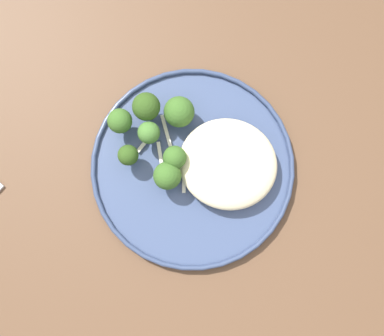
{
  "coord_description": "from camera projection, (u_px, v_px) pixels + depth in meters",
  "views": [
    {
      "loc": [
        0.04,
        -0.09,
        1.39
      ],
      "look_at": [
        0.02,
        -0.0,
        0.76
      ],
      "focal_mm": 42.7,
      "sensor_mm": 36.0,
      "label": 1
    }
  ],
  "objects": [
    {
      "name": "seared_scallop_front_small",
      "position": [
        193.0,
        148.0,
        0.64
      ],
      "size": [
        0.02,
        0.02,
        0.01
      ],
      "color": "beige",
      "rests_on": "dinner_plate"
    },
    {
      "name": "dinner_plate",
      "position": [
        192.0,
        169.0,
        0.65
      ],
      "size": [
        0.29,
        0.29,
        0.02
      ],
      "color": "#38476B",
      "rests_on": "wooden_dining_table"
    },
    {
      "name": "noodle_bed",
      "position": [
        228.0,
        164.0,
        0.63
      ],
      "size": [
        0.14,
        0.13,
        0.04
      ],
      "color": "beige",
      "rests_on": "dinner_plate"
    },
    {
      "name": "broccoli_floret_tall_stalk",
      "position": [
        149.0,
        133.0,
        0.62
      ],
      "size": [
        0.03,
        0.03,
        0.05
      ],
      "color": "#7A994C",
      "rests_on": "dinner_plate"
    },
    {
      "name": "broccoli_floret_rear_charred",
      "position": [
        179.0,
        112.0,
        0.63
      ],
      "size": [
        0.04,
        0.04,
        0.05
      ],
      "color": "#7A994C",
      "rests_on": "dinner_plate"
    },
    {
      "name": "seared_scallop_right_edge",
      "position": [
        245.0,
        152.0,
        0.64
      ],
      "size": [
        0.03,
        0.03,
        0.02
      ],
      "color": "#DBB77A",
      "rests_on": "dinner_plate"
    },
    {
      "name": "broccoli_floret_beside_noodles",
      "position": [
        167.0,
        176.0,
        0.61
      ],
      "size": [
        0.04,
        0.04,
        0.05
      ],
      "color": "#7A994C",
      "rests_on": "dinner_plate"
    },
    {
      "name": "wooden_dining_table",
      "position": [
        183.0,
        172.0,
        0.74
      ],
      "size": [
        1.4,
        1.0,
        0.74
      ],
      "color": "brown",
      "rests_on": "ground"
    },
    {
      "name": "broccoli_floret_right_tilted",
      "position": [
        120.0,
        121.0,
        0.62
      ],
      "size": [
        0.03,
        0.03,
        0.06
      ],
      "color": "#7A994C",
      "rests_on": "dinner_plate"
    },
    {
      "name": "ground",
      "position": [
        187.0,
        200.0,
        1.39
      ],
      "size": [
        6.0,
        6.0,
        0.0
      ],
      "primitive_type": "plane",
      "color": "#665B51"
    },
    {
      "name": "seared_scallop_half_hidden",
      "position": [
        226.0,
        175.0,
        0.64
      ],
      "size": [
        0.03,
        0.03,
        0.02
      ],
      "color": "#DBB77A",
      "rests_on": "dinner_plate"
    },
    {
      "name": "seared_scallop_left_edge",
      "position": [
        229.0,
        157.0,
        0.64
      ],
      "size": [
        0.03,
        0.03,
        0.01
      ],
      "color": "#E5C689",
      "rests_on": "dinner_plate"
    },
    {
      "name": "broccoli_floret_left_leaning",
      "position": [
        128.0,
        156.0,
        0.62
      ],
      "size": [
        0.03,
        0.03,
        0.05
      ],
      "color": "#89A356",
      "rests_on": "dinner_plate"
    },
    {
      "name": "seared_scallop_large_seared",
      "position": [
        212.0,
        152.0,
        0.64
      ],
      "size": [
        0.03,
        0.03,
        0.02
      ],
      "color": "beige",
      "rests_on": "dinner_plate"
    },
    {
      "name": "broccoli_floret_split_head",
      "position": [
        146.0,
        107.0,
        0.62
      ],
      "size": [
        0.04,
        0.04,
        0.06
      ],
      "color": "#89A356",
      "rests_on": "dinner_plate"
    },
    {
      "name": "onion_sliver_curled_piece",
      "position": [
        184.0,
        177.0,
        0.64
      ],
      "size": [
        0.02,
        0.04,
        0.0
      ],
      "primitive_type": "cube",
      "rotation": [
        0.0,
        0.0,
        1.85
      ],
      "color": "silver",
      "rests_on": "dinner_plate"
    },
    {
      "name": "onion_sliver_pale_crescent",
      "position": [
        161.0,
        161.0,
        0.65
      ],
      "size": [
        0.03,
        0.05,
        0.0
      ],
      "primitive_type": "cube",
      "rotation": [
        0.0,
        0.0,
        2.03
      ],
      "color": "silver",
      "rests_on": "dinner_plate"
    },
    {
      "name": "onion_sliver_short_strip",
      "position": [
        166.0,
        131.0,
        0.65
      ],
      "size": [
        0.03,
        0.04,
        0.0
      ],
      "primitive_type": "cube",
      "rotation": [
        0.0,
        0.0,
        5.28
      ],
      "color": "silver",
      "rests_on": "dinner_plate"
    },
    {
      "name": "onion_sliver_long_sliver",
      "position": [
        146.0,
        142.0,
        0.65
      ],
      "size": [
        0.02,
        0.04,
        0.0
      ],
      "primitive_type": "cube",
      "rotation": [
        0.0,
        0.0,
        4.35
      ],
      "color": "silver",
      "rests_on": "dinner_plate"
    },
    {
      "name": "broccoli_floret_front_edge",
      "position": [
        175.0,
        156.0,
        0.62
      ],
      "size": [
        0.03,
        0.03,
        0.05
      ],
      "color": "#7A994C",
      "rests_on": "dinner_plate"
    }
  ]
}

